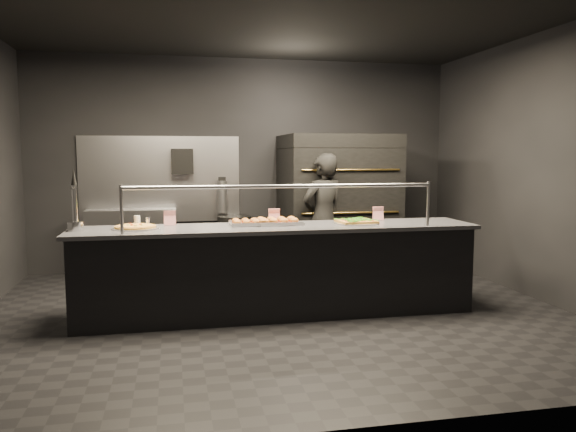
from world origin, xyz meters
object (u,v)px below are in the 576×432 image
at_px(pizza_oven, 337,204).
at_px(towel_dispenser, 182,161).
at_px(slider_tray_b, 277,222).
at_px(worker, 323,219).
at_px(service_counter, 278,270).
at_px(trash_bin, 235,244).
at_px(beer_tap, 75,213).
at_px(round_pizza, 135,227).
at_px(fire_extinguisher, 222,196).
at_px(prep_shelf, 132,242).
at_px(slider_tray_a, 251,223).
at_px(square_pizza, 356,222).

height_order(pizza_oven, towel_dispenser, pizza_oven).
distance_m(slider_tray_b, worker, 1.38).
height_order(service_counter, trash_bin, service_counter).
height_order(pizza_oven, beer_tap, pizza_oven).
height_order(towel_dispenser, round_pizza, towel_dispenser).
xyz_separation_m(pizza_oven, beer_tap, (-3.15, -1.88, 0.12)).
bearing_deg(fire_extinguisher, pizza_oven, -17.89).
bearing_deg(worker, service_counter, 35.82).
relative_size(beer_tap, slider_tray_b, 1.11).
distance_m(prep_shelf, slider_tray_a, 2.62).
bearing_deg(fire_extinguisher, slider_tray_a, -87.75).
relative_size(towel_dispenser, square_pizza, 0.73).
distance_m(service_counter, beer_tap, 2.05).
xyz_separation_m(fire_extinguisher, round_pizza, (-1.06, -2.33, -0.12)).
relative_size(slider_tray_a, worker, 0.26).
xyz_separation_m(fire_extinguisher, slider_tray_a, (0.09, -2.28, -0.11)).
bearing_deg(round_pizza, prep_shelf, 94.92).
distance_m(service_counter, round_pizza, 1.48).
bearing_deg(slider_tray_b, trash_bin, 95.99).
height_order(round_pizza, slider_tray_b, slider_tray_b).
relative_size(service_counter, beer_tap, 6.99).
relative_size(pizza_oven, trash_bin, 2.43).
bearing_deg(trash_bin, worker, -43.79).
height_order(prep_shelf, slider_tray_b, slider_tray_b).
bearing_deg(slider_tray_a, pizza_oven, 50.63).
distance_m(fire_extinguisher, square_pizza, 2.66).
height_order(towel_dispenser, square_pizza, towel_dispenser).
relative_size(towel_dispenser, beer_tap, 0.60).
bearing_deg(towel_dispenser, slider_tray_b, -67.94).
distance_m(service_counter, worker, 1.53).
bearing_deg(pizza_oven, round_pizza, -144.89).
relative_size(prep_shelf, fire_extinguisher, 2.38).
height_order(pizza_oven, trash_bin, pizza_oven).
distance_m(towel_dispenser, round_pizza, 2.46).
bearing_deg(square_pizza, beer_tap, -179.73).
distance_m(beer_tap, round_pizza, 0.57).
bearing_deg(prep_shelf, service_counter, -55.41).
bearing_deg(towel_dispenser, square_pizza, -53.44).
height_order(towel_dispenser, worker, towel_dispenser).
relative_size(pizza_oven, towel_dispenser, 5.46).
xyz_separation_m(slider_tray_a, square_pizza, (1.11, -0.09, -0.01)).
bearing_deg(round_pizza, square_pizza, -0.93).
bearing_deg(pizza_oven, trash_bin, 167.11).
distance_m(service_counter, fire_extinguisher, 2.50).
xyz_separation_m(slider_tray_a, trash_bin, (0.06, 2.10, -0.55)).
bearing_deg(service_counter, beer_tap, 179.48).
bearing_deg(beer_tap, service_counter, -0.52).
bearing_deg(round_pizza, towel_dispenser, 77.71).
height_order(slider_tray_b, square_pizza, slider_tray_b).
distance_m(slider_tray_a, worker, 1.56).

